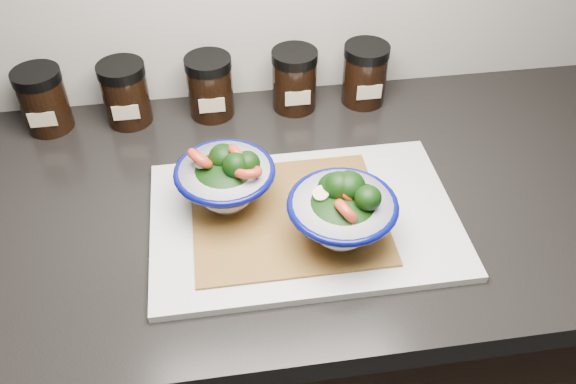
{
  "coord_description": "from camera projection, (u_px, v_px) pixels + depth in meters",
  "views": [
    {
      "loc": [
        -0.05,
        0.76,
        1.55
      ],
      "look_at": [
        0.05,
        1.39,
        0.96
      ],
      "focal_mm": 38.0,
      "sensor_mm": 36.0,
      "label": 1
    }
  ],
  "objects": [
    {
      "name": "cabinet",
      "position": [
        261.0,
        364.0,
        1.26
      ],
      "size": [
        3.43,
        0.58,
        0.86
      ],
      "primitive_type": "cube",
      "color": "black",
      "rests_on": "ground"
    },
    {
      "name": "spice_jar_b",
      "position": [
        125.0,
        93.0,
        1.06
      ],
      "size": [
        0.08,
        0.08,
        0.11
      ],
      "color": "black",
      "rests_on": "countertop"
    },
    {
      "name": "bowl_right",
      "position": [
        343.0,
        212.0,
        0.83
      ],
      "size": [
        0.15,
        0.15,
        0.11
      ],
      "rotation": [
        0.0,
        0.0,
        -0.2
      ],
      "color": "white",
      "rests_on": "bamboo_mat"
    },
    {
      "name": "bamboo_mat",
      "position": [
        288.0,
        215.0,
        0.9
      ],
      "size": [
        0.28,
        0.24,
        0.0
      ],
      "primitive_type": "cube",
      "color": "olive",
      "rests_on": "cutting_board"
    },
    {
      "name": "spice_jar_e",
      "position": [
        365.0,
        74.0,
        1.11
      ],
      "size": [
        0.08,
        0.08,
        0.11
      ],
      "color": "black",
      "rests_on": "countertop"
    },
    {
      "name": "spice_jar_c",
      "position": [
        210.0,
        86.0,
        1.08
      ],
      "size": [
        0.08,
        0.08,
        0.11
      ],
      "color": "black",
      "rests_on": "countertop"
    },
    {
      "name": "cutting_board",
      "position": [
        304.0,
        219.0,
        0.9
      ],
      "size": [
        0.45,
        0.3,
        0.01
      ],
      "primitive_type": "cube",
      "color": "beige",
      "rests_on": "countertop"
    },
    {
      "name": "spice_jar_d",
      "position": [
        294.0,
        80.0,
        1.09
      ],
      "size": [
        0.08,
        0.08,
        0.11
      ],
      "color": "black",
      "rests_on": "countertop"
    },
    {
      "name": "spice_jar_a",
      "position": [
        43.0,
        100.0,
        1.04
      ],
      "size": [
        0.08,
        0.08,
        0.11
      ],
      "color": "black",
      "rests_on": "countertop"
    },
    {
      "name": "countertop",
      "position": [
        252.0,
        208.0,
        0.96
      ],
      "size": [
        3.5,
        0.6,
        0.04
      ],
      "primitive_type": "cube",
      "color": "black",
      "rests_on": "cabinet"
    },
    {
      "name": "bowl_left",
      "position": [
        226.0,
        179.0,
        0.88
      ],
      "size": [
        0.15,
        0.15,
        0.11
      ],
      "rotation": [
        0.0,
        0.0,
        0.14
      ],
      "color": "white",
      "rests_on": "bamboo_mat"
    }
  ]
}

